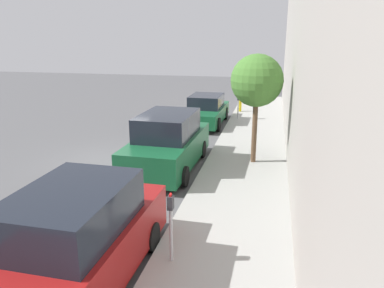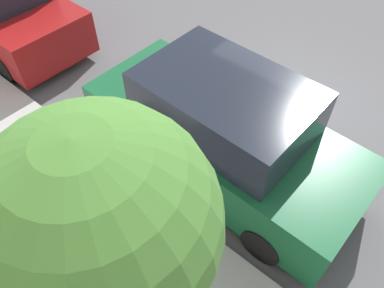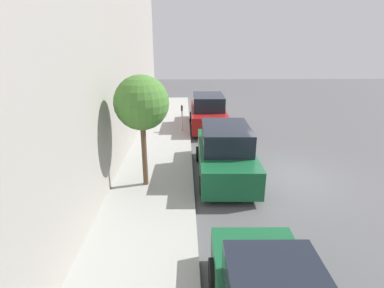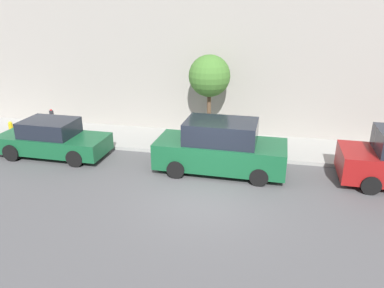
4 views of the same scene
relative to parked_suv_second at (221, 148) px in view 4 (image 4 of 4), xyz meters
The scene contains 9 objects.
ground_plane 2.46m from the parked_suv_second, behind, with size 60.00×60.00×0.00m, color #515154.
sidewalk 2.81m from the parked_suv_second, ahead, with size 2.88×32.00×0.15m.
building_facade 6.53m from the parked_suv_second, ahead, with size 2.00×32.00×10.00m.
parked_suv_second is the anchor object (origin of this frame).
parked_sedan_third 6.99m from the parked_suv_second, 89.34° to the left, with size 1.92×4.53×1.54m.
parking_meter_near 5.88m from the parked_suv_second, 73.47° to the right, with size 0.11×0.15×1.47m.
parking_meter_far 8.10m from the parked_suv_second, 78.08° to the left, with size 0.11×0.15×1.36m.
street_tree 3.72m from the parked_suv_second, 17.96° to the left, with size 1.80×1.80×3.81m.
fire_hydrant 10.21m from the parked_suv_second, 81.12° to the left, with size 0.20×0.20×0.69m.
Camera 4 is at (-10.61, -1.83, 5.95)m, focal length 35.00 mm.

